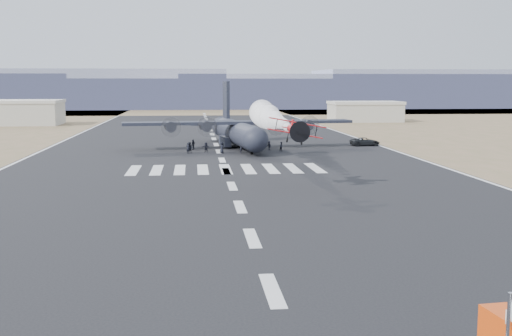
{
  "coord_description": "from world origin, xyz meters",
  "views": [
    {
      "loc": [
        -4.24,
        -33.84,
        11.36
      ],
      "look_at": [
        1.18,
        20.95,
        4.0
      ],
      "focal_mm": 45.0,
      "sensor_mm": 36.0,
      "label": 1
    }
  ],
  "objects": [
    {
      "name": "crew_a",
      "position": [
        -5.04,
        69.45,
        0.87
      ],
      "size": [
        0.81,
        0.77,
        1.74
      ],
      "primitive_type": "imported",
      "rotation": [
        0.0,
        0.0,
        2.61
      ],
      "color": "black",
      "rests_on": "ground"
    },
    {
      "name": "crew_b",
      "position": [
        10.43,
        71.34,
        0.78
      ],
      "size": [
        0.89,
        0.83,
        1.56
      ],
      "primitive_type": "imported",
      "rotation": [
        0.0,
        0.0,
        0.63
      ],
      "color": "black",
      "rests_on": "ground"
    },
    {
      "name": "ridge_seg_f",
      "position": [
        130.0,
        260.0,
        8.5
      ],
      "size": [
        150.0,
        50.0,
        17.0
      ],
      "primitive_type": "cube",
      "color": "gray",
      "rests_on": "ground"
    },
    {
      "name": "ridge_seg_d",
      "position": [
        0.0,
        260.0,
        6.5
      ],
      "size": [
        150.0,
        50.0,
        13.0
      ],
      "primitive_type": "cube",
      "color": "gray",
      "rests_on": "ground"
    },
    {
      "name": "hangar_left",
      "position": [
        -52.0,
        145.0,
        3.41
      ],
      "size": [
        24.5,
        14.5,
        6.7
      ],
      "color": "#A3A091",
      "rests_on": "ground"
    },
    {
      "name": "runway_markings",
      "position": [
        0.0,
        60.0,
        0.01
      ],
      "size": [
        60.0,
        260.0,
        0.01
      ],
      "primitive_type": null,
      "color": "silver",
      "rests_on": "ground"
    },
    {
      "name": "scrub_far",
      "position": [
        0.0,
        230.0,
        0.0
      ],
      "size": [
        500.0,
        80.0,
        0.0
      ],
      "primitive_type": "cube",
      "color": "olive",
      "rests_on": "ground"
    },
    {
      "name": "ground",
      "position": [
        0.0,
        0.0,
        0.0
      ],
      "size": [
        500.0,
        500.0,
        0.0
      ],
      "primitive_type": "plane",
      "color": "black",
      "rests_on": "ground"
    },
    {
      "name": "aerobatic_biplane",
      "position": [
        6.8,
        34.52,
        6.31
      ],
      "size": [
        6.16,
        5.55,
        2.88
      ],
      "rotation": [
        0.0,
        0.18,
        0.01
      ],
      "color": "red"
    },
    {
      "name": "smoke_trail",
      "position": [
        6.46,
        58.3,
        6.51
      ],
      "size": [
        3.92,
        28.82,
        3.92
      ],
      "rotation": [
        0.0,
        0.0,
        0.01
      ],
      "color": "white"
    },
    {
      "name": "crew_f",
      "position": [
        -2.13,
        70.69,
        0.82
      ],
      "size": [
        1.61,
        0.91,
        1.65
      ],
      "primitive_type": "imported",
      "rotation": [
        0.0,
        0.0,
        6.0
      ],
      "color": "black",
      "rests_on": "ground"
    },
    {
      "name": "transport_aircraft",
      "position": [
        3.57,
        78.85,
        2.99
      ],
      "size": [
        40.19,
        32.99,
        11.59
      ],
      "rotation": [
        0.0,
        0.0,
        0.12
      ],
      "color": "#1D212C",
      "rests_on": "ground"
    },
    {
      "name": "crew_c",
      "position": [
        8.56,
        73.33,
        0.78
      ],
      "size": [
        0.95,
        1.09,
        1.55
      ],
      "primitive_type": "imported",
      "rotation": [
        0.0,
        0.0,
        5.31
      ],
      "color": "black",
      "rests_on": "ground"
    },
    {
      "name": "crew_d",
      "position": [
        -4.19,
        75.38,
        0.87
      ],
      "size": [
        0.99,
        1.14,
        1.74
      ],
      "primitive_type": "imported",
      "rotation": [
        0.0,
        0.0,
        4.15
      ],
      "color": "black",
      "rests_on": "ground"
    },
    {
      "name": "crew_h",
      "position": [
        -4.73,
        69.66,
        0.91
      ],
      "size": [
        1.04,
        0.89,
        1.82
      ],
      "primitive_type": "imported",
      "rotation": [
        0.0,
        0.0,
        5.8
      ],
      "color": "black",
      "rests_on": "ground"
    },
    {
      "name": "support_vehicle",
      "position": [
        26.8,
        79.25,
        0.74
      ],
      "size": [
        5.52,
        2.86,
        1.48
      ],
      "primitive_type": "imported",
      "rotation": [
        0.0,
        0.0,
        1.65
      ],
      "color": "black",
      "rests_on": "ground"
    },
    {
      "name": "hangar_right",
      "position": [
        46.0,
        150.0,
        3.01
      ],
      "size": [
        20.5,
        12.5,
        5.9
      ],
      "color": "#A3A091",
      "rests_on": "ground"
    },
    {
      "name": "ridge_seg_c",
      "position": [
        -65.0,
        260.0,
        8.5
      ],
      "size": [
        150.0,
        50.0,
        17.0
      ],
      "primitive_type": "cube",
      "color": "gray",
      "rests_on": "ground"
    },
    {
      "name": "ridge_seg_e",
      "position": [
        65.0,
        260.0,
        7.5
      ],
      "size": [
        150.0,
        50.0,
        15.0
      ],
      "primitive_type": "cube",
      "color": "gray",
      "rests_on": "ground"
    },
    {
      "name": "crew_e",
      "position": [
        0.39,
        69.19,
        0.93
      ],
      "size": [
        0.93,
        1.07,
        1.86
      ],
      "primitive_type": "imported",
      "rotation": [
        0.0,
        0.0,
        2.07
      ],
      "color": "black",
      "rests_on": "ground"
    },
    {
      "name": "crew_g",
      "position": [
        3.5,
        69.24,
        0.91
      ],
      "size": [
        0.69,
        0.78,
        1.81
      ],
      "primitive_type": "imported",
      "rotation": [
        0.0,
        0.0,
        1.82
      ],
      "color": "black",
      "rests_on": "ground"
    }
  ]
}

